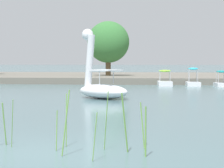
{
  "coord_description": "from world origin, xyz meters",
  "views": [
    {
      "loc": [
        2.92,
        -9.44,
        1.99
      ],
      "look_at": [
        -0.28,
        18.22,
        0.63
      ],
      "focal_mm": 72.09,
      "sensor_mm": 36.0,
      "label": 1
    }
  ],
  "objects_px": {
    "swan_boat": "(101,84)",
    "pedal_boat_cyan": "(193,81)",
    "tree_broadleaf_behind_dock": "(108,42)",
    "pedal_boat_teal": "(221,82)",
    "pedal_boat_lime": "(165,81)"
  },
  "relations": [
    {
      "from": "pedal_boat_cyan",
      "to": "tree_broadleaf_behind_dock",
      "type": "distance_m",
      "value": 12.49
    },
    {
      "from": "pedal_boat_lime",
      "to": "tree_broadleaf_behind_dock",
      "type": "xyz_separation_m",
      "value": [
        -5.86,
        8.98,
        3.66
      ]
    },
    {
      "from": "swan_boat",
      "to": "tree_broadleaf_behind_dock",
      "type": "distance_m",
      "value": 22.58
    },
    {
      "from": "pedal_boat_lime",
      "to": "tree_broadleaf_behind_dock",
      "type": "bearing_deg",
      "value": 123.11
    },
    {
      "from": "tree_broadleaf_behind_dock",
      "to": "swan_boat",
      "type": "bearing_deg",
      "value": -83.91
    },
    {
      "from": "pedal_boat_cyan",
      "to": "pedal_boat_teal",
      "type": "bearing_deg",
      "value": -11.37
    },
    {
      "from": "swan_boat",
      "to": "pedal_boat_lime",
      "type": "relative_size",
      "value": 1.85
    },
    {
      "from": "swan_boat",
      "to": "pedal_boat_cyan",
      "type": "relative_size",
      "value": 1.9
    },
    {
      "from": "swan_boat",
      "to": "pedal_boat_teal",
      "type": "bearing_deg",
      "value": 58.37
    },
    {
      "from": "swan_boat",
      "to": "pedal_boat_teal",
      "type": "height_order",
      "value": "swan_boat"
    },
    {
      "from": "pedal_boat_teal",
      "to": "pedal_boat_cyan",
      "type": "bearing_deg",
      "value": 168.63
    },
    {
      "from": "pedal_boat_lime",
      "to": "pedal_boat_teal",
      "type": "bearing_deg",
      "value": -2.06
    },
    {
      "from": "swan_boat",
      "to": "pedal_boat_cyan",
      "type": "height_order",
      "value": "swan_boat"
    },
    {
      "from": "swan_boat",
      "to": "pedal_boat_teal",
      "type": "distance_m",
      "value": 15.35
    },
    {
      "from": "pedal_boat_cyan",
      "to": "tree_broadleaf_behind_dock",
      "type": "bearing_deg",
      "value": 133.28
    }
  ]
}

